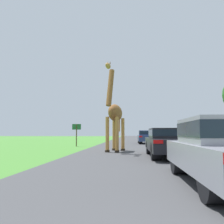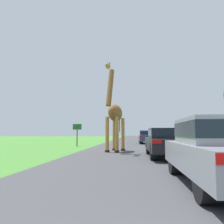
% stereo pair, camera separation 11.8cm
% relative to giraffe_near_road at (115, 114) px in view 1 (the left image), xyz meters
% --- Properties ---
extents(road, '(7.25, 120.00, 0.00)m').
position_rel_giraffe_near_road_xyz_m(road, '(1.57, 16.13, -2.15)').
color(road, '#424244').
rests_on(road, ground).
extents(giraffe_near_road, '(1.07, 2.92, 4.89)m').
position_rel_giraffe_near_road_xyz_m(giraffe_near_road, '(0.00, 0.00, 0.00)').
color(giraffe_near_road, '#B77F3D').
rests_on(giraffe_near_road, ground).
extents(car_queue_right, '(1.91, 4.62, 1.26)m').
position_rel_giraffe_near_road_xyz_m(car_queue_right, '(2.65, -2.83, -1.45)').
color(car_queue_right, black).
rests_on(car_queue_right, ground).
extents(car_queue_left, '(1.71, 4.50, 1.30)m').
position_rel_giraffe_near_road_xyz_m(car_queue_left, '(2.51, 10.79, -1.45)').
color(car_queue_left, navy).
rests_on(car_queue_left, ground).
extents(sign_post, '(0.70, 0.08, 1.76)m').
position_rel_giraffe_near_road_xyz_m(sign_post, '(-3.38, 4.98, -0.92)').
color(sign_post, '#4C3823').
rests_on(sign_post, ground).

